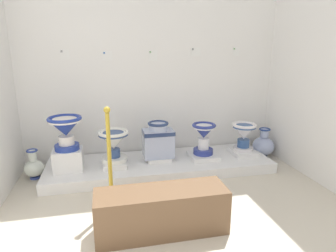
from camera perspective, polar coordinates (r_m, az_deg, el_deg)
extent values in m
cube|color=white|center=(4.13, -3.01, 15.72)|extent=(3.76, 0.06, 3.27)
cube|color=white|center=(3.94, -1.51, -7.59)|extent=(2.91, 0.89, 0.13)
cube|color=white|center=(3.78, -18.83, -6.22)|extent=(0.34, 0.29, 0.26)
cylinder|color=#233998|center=(3.73, -19.04, -3.86)|extent=(0.29, 0.29, 0.07)
cylinder|color=white|center=(3.70, -19.15, -2.60)|extent=(0.18, 0.18, 0.11)
cone|color=#233998|center=(3.66, -19.36, -0.22)|extent=(0.39, 0.39, 0.21)
cylinder|color=white|center=(3.64, -19.47, 1.08)|extent=(0.38, 0.38, 0.03)
torus|color=#233998|center=(3.63, -19.50, 1.39)|extent=(0.40, 0.40, 0.04)
cylinder|color=white|center=(3.64, -19.49, 1.31)|extent=(0.27, 0.27, 0.01)
cube|color=white|center=(3.80, -10.33, -7.11)|extent=(0.29, 0.37, 0.06)
cylinder|color=white|center=(3.78, -10.38, -6.29)|extent=(0.32, 0.32, 0.05)
cylinder|color=#30497D|center=(3.75, -10.43, -5.16)|extent=(0.15, 0.15, 0.11)
cone|color=white|center=(3.70, -10.55, -2.83)|extent=(0.37, 0.37, 0.21)
cylinder|color=#30497D|center=(3.68, -10.61, -1.53)|extent=(0.36, 0.36, 0.03)
torus|color=white|center=(3.67, -10.63, -1.24)|extent=(0.38, 0.38, 0.04)
cylinder|color=#30497D|center=(3.67, -10.62, -1.31)|extent=(0.26, 0.26, 0.01)
cube|color=white|center=(3.94, -1.88, -6.22)|extent=(0.31, 0.31, 0.05)
cube|color=#ACB8D6|center=(3.87, -1.90, -3.37)|extent=(0.39, 0.27, 0.37)
cube|color=navy|center=(3.83, -1.92, -1.25)|extent=(0.40, 0.27, 0.05)
cylinder|color=#ACB8D6|center=(3.80, -1.93, -0.12)|extent=(0.25, 0.25, 0.09)
torus|color=navy|center=(3.79, -1.94, 0.50)|extent=(0.27, 0.27, 0.04)
cube|color=white|center=(4.04, 6.82, -5.71)|extent=(0.37, 0.40, 0.05)
cylinder|color=navy|center=(4.02, 6.85, -4.90)|extent=(0.27, 0.27, 0.07)
cylinder|color=white|center=(3.98, 6.90, -3.38)|extent=(0.15, 0.15, 0.15)
cone|color=navy|center=(3.94, 6.98, -1.10)|extent=(0.30, 0.30, 0.18)
cylinder|color=white|center=(3.92, 7.01, -0.15)|extent=(0.30, 0.30, 0.03)
torus|color=navy|center=(3.91, 7.02, 0.13)|extent=(0.32, 0.32, 0.04)
cylinder|color=white|center=(3.91, 7.01, 0.06)|extent=(0.21, 0.21, 0.01)
cube|color=white|center=(4.28, 14.33, -4.87)|extent=(0.32, 0.40, 0.06)
cylinder|color=white|center=(4.26, 14.37, -4.24)|extent=(0.27, 0.27, 0.04)
cylinder|color=#32548E|center=(4.24, 14.44, -3.24)|extent=(0.17, 0.17, 0.11)
cone|color=white|center=(4.19, 14.58, -1.17)|extent=(0.32, 0.32, 0.20)
cylinder|color=#32548E|center=(4.17, 14.65, -0.09)|extent=(0.31, 0.31, 0.03)
torus|color=white|center=(4.17, 14.67, 0.18)|extent=(0.33, 0.33, 0.04)
cylinder|color=#32548E|center=(4.17, 14.67, 0.11)|extent=(0.22, 0.22, 0.01)
cube|color=white|center=(4.06, -19.46, 12.97)|extent=(0.11, 0.01, 0.13)
cube|color=slate|center=(4.07, -20.02, 13.49)|extent=(0.02, 0.01, 0.02)
cube|color=white|center=(4.04, -11.70, 13.26)|extent=(0.13, 0.01, 0.12)
cube|color=#386BAD|center=(4.04, -12.32, 13.72)|extent=(0.02, 0.01, 0.02)
cube|color=white|center=(4.09, -2.95, 13.56)|extent=(0.12, 0.01, 0.15)
cube|color=#5B9E4C|center=(4.09, -3.48, 14.18)|extent=(0.02, 0.01, 0.02)
cube|color=white|center=(4.23, 5.41, 14.18)|extent=(0.14, 0.01, 0.12)
cube|color=slate|center=(4.22, 4.84, 14.67)|extent=(0.02, 0.01, 0.02)
cube|color=white|center=(4.46, 13.10, 13.96)|extent=(0.10, 0.01, 0.13)
cube|color=#5B9E4C|center=(4.44, 12.76, 14.47)|extent=(0.02, 0.01, 0.02)
cylinder|color=#324598|center=(4.07, -24.43, -9.02)|extent=(0.12, 0.12, 0.03)
ellipsoid|color=white|center=(4.03, -24.61, -7.50)|extent=(0.24, 0.24, 0.20)
cylinder|color=white|center=(3.97, -24.87, -5.27)|extent=(0.09, 0.09, 0.13)
torus|color=#324598|center=(3.95, -24.97, -4.38)|extent=(0.13, 0.13, 0.02)
cylinder|color=navy|center=(4.62, 17.89, -5.56)|extent=(0.13, 0.13, 0.03)
ellipsoid|color=#A8B6DF|center=(4.57, 18.04, -3.75)|extent=(0.31, 0.31, 0.28)
cylinder|color=#A8B6DF|center=(4.52, 18.24, -1.35)|extent=(0.12, 0.12, 0.12)
torus|color=navy|center=(4.50, 18.31, -0.61)|extent=(0.16, 0.16, 0.02)
cylinder|color=gold|center=(3.14, -10.80, -15.23)|extent=(0.24, 0.24, 0.02)
cylinder|color=gold|center=(2.93, -11.28, -6.80)|extent=(0.04, 0.04, 0.97)
sphere|color=gold|center=(2.78, -11.81, 3.09)|extent=(0.06, 0.06, 0.06)
cube|color=brown|center=(2.66, -1.27, -16.22)|extent=(1.14, 0.36, 0.40)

